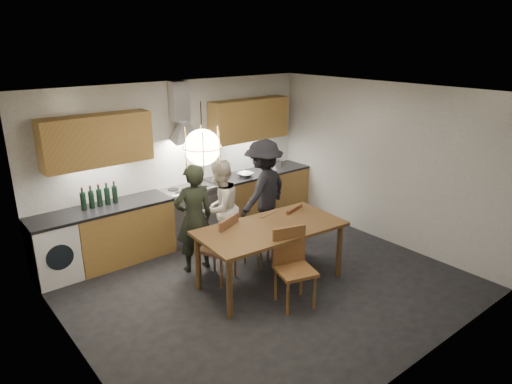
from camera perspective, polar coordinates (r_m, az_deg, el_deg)
ground at (r=6.47m, az=1.12°, el=-11.32°), size 5.00×5.00×0.00m
room_shell at (r=5.80m, az=1.23°, el=3.42°), size 5.02×4.52×2.61m
counter_run at (r=7.73m, az=-8.09°, el=-2.61°), size 5.00×0.62×0.90m
range_stove at (r=7.71m, az=-8.22°, el=-2.71°), size 0.90×0.60×0.92m
wall_fixtures at (r=7.42m, az=-9.22°, el=7.90°), size 4.30×0.54×1.10m
pendant_lamp at (r=5.05m, az=-6.73°, el=5.58°), size 0.43×0.43×0.70m
dining_table at (r=6.16m, az=1.84°, el=-5.18°), size 2.06×1.15×0.84m
chair_back_left at (r=6.29m, az=-4.20°, el=-6.55°), size 0.57×0.57×0.97m
chair_back_mid at (r=6.74m, az=0.95°, el=-5.39°), size 0.45×0.45×0.84m
chair_back_right at (r=6.86m, az=4.02°, el=-4.73°), size 0.51×0.51×0.89m
chair_front at (r=5.82m, az=4.54°, el=-8.63°), size 0.56×0.56×1.00m
person_left at (r=6.56m, az=-7.75°, el=-3.28°), size 0.63×0.46×1.59m
person_mid at (r=7.01m, az=-4.51°, el=-2.06°), size 0.88×0.78×1.51m
person_right at (r=7.45m, az=0.96°, el=0.09°), size 1.25×0.94×1.71m
mixing_bowl at (r=8.09m, az=-1.34°, el=2.19°), size 0.33×0.33×0.07m
stock_pot at (r=8.70m, az=2.53°, el=3.56°), size 0.22×0.22×0.13m
wine_bottles at (r=7.00m, az=-19.02°, el=-0.41°), size 0.55×0.08×0.33m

